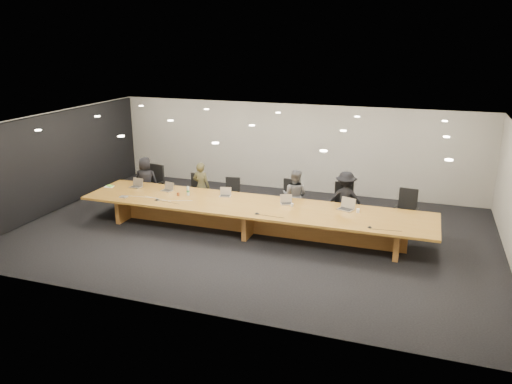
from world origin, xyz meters
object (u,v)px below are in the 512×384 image
chair_left (194,191)px  laptop_d (287,200)px  person_c (295,196)px  amber_mug (178,194)px  laptop_a (135,183)px  paper_cup_near (292,205)px  av_box (124,197)px  conference_table (252,213)px  laptop_e (346,204)px  chair_far_right (406,211)px  mic_center (257,213)px  mic_right (370,227)px  chair_far_left (153,184)px  chair_mid_right (289,200)px  water_bottle (188,191)px  chair_right (344,205)px  mic_left (157,200)px  person_d (345,199)px  chair_mid_left (231,195)px  laptop_c (225,192)px  person_a (146,181)px  person_b (201,187)px  paper_cup_far (358,211)px  laptop_b (167,187)px

chair_left → laptop_d: 3.26m
chair_left → person_c: person_c is taller
amber_mug → laptop_a: bearing=168.6°
amber_mug → paper_cup_near: 3.11m
chair_left → av_box: bearing=-113.2°
conference_table → laptop_e: 2.36m
person_c → av_box: 4.55m
chair_far_right → person_c: (-2.89, -0.17, 0.16)m
person_c → mic_center: bearing=79.4°
person_c → mic_right: size_ratio=13.90×
mic_center → chair_far_left: bearing=154.4°
chair_mid_right → water_bottle: (-2.50, -1.09, 0.31)m
chair_far_right → laptop_e: size_ratio=3.01×
chair_left → laptop_a: 1.69m
chair_right → mic_left: bearing=-174.0°
laptop_e → person_d: bearing=118.7°
chair_mid_left → amber_mug: 1.64m
chair_mid_right → person_c: size_ratio=0.77×
laptop_c → mic_left: (-1.55, -0.88, -0.10)m
conference_table → person_a: (-3.75, 1.13, 0.20)m
laptop_e → mic_right: (0.70, -1.01, -0.13)m
laptop_e → mic_center: laptop_e is taller
conference_table → laptop_d: laptop_d is taller
chair_mid_left → chair_mid_right: (1.71, -0.03, 0.06)m
laptop_c → laptop_e: laptop_e is taller
conference_table → laptop_d: 0.94m
person_b → water_bottle: 1.00m
person_c → paper_cup_far: bearing=157.7°
person_c → laptop_b: person_c is taller
chair_right → av_box: (-5.54, -1.77, 0.18)m
chair_far_right → amber_mug: (-5.80, -1.29, 0.23)m
person_a → laptop_a: person_a is taller
chair_mid_right → laptop_c: size_ratio=3.72×
person_a → paper_cup_near: person_a is taller
laptop_b → person_a: bearing=157.6°
paper_cup_far → av_box: size_ratio=0.48×
chair_left → laptop_a: bearing=-135.8°
chair_mid_left → person_d: person_d is taller
mic_right → paper_cup_near: bearing=158.0°
water_bottle → chair_right: bearing=14.7°
chair_left → water_bottle: (0.40, -1.15, 0.37)m
laptop_a → laptop_e: laptop_e is taller
chair_right → paper_cup_far: bearing=-77.3°
laptop_b → laptop_c: laptop_b is taller
water_bottle → av_box: bearing=-154.9°
laptop_d → mic_left: size_ratio=2.21×
person_b → person_c: bearing=-176.9°
laptop_b → paper_cup_far: laptop_b is taller
chair_far_left → chair_right: (5.75, -0.07, 0.00)m
person_c → paper_cup_far: person_c is taller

